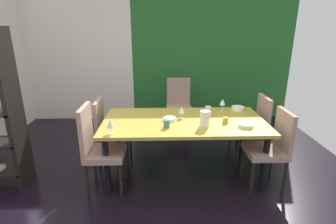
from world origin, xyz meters
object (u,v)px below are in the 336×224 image
serving_bowl_front (246,125)px  chair_right_far (254,125)px  chair_left_far (109,128)px  chair_left_near (97,145)px  wine_glass_corner (223,102)px  wine_glass_north (110,124)px  dining_table (184,125)px  cup_near_window (208,109)px  serving_bowl_rear (169,119)px  wine_glass_south (182,110)px  cup_near_shelf (208,114)px  pitcher_west (205,119)px  cup_east (167,124)px  chair_right_near (272,145)px  serving_bowl_left (238,108)px  cup_right (225,120)px  chair_head_far (179,103)px

serving_bowl_front → chair_right_far: bearing=61.5°
chair_left_far → chair_left_near: chair_left_near is taller
wine_glass_corner → wine_glass_north: (-1.41, -0.78, -0.01)m
dining_table → chair_left_near: bearing=-162.7°
cup_near_window → wine_glass_corner: bearing=18.3°
dining_table → serving_bowl_rear: serving_bowl_rear is taller
wine_glass_south → serving_bowl_front: (0.73, -0.33, -0.08)m
chair_left_near → serving_bowl_rear: bearing=110.5°
chair_left_far → cup_near_shelf: (1.34, -0.22, 0.26)m
serving_bowl_front → pitcher_west: 0.50m
chair_right_far → cup_east: bearing=114.3°
chair_right_far → wine_glass_south: (-1.05, -0.24, 0.31)m
chair_right_far → chair_right_near: (0.00, -0.64, 0.00)m
chair_left_far → wine_glass_south: chair_left_far is taller
wine_glass_north → pitcher_west: pitcher_west is taller
chair_left_far → chair_left_near: size_ratio=0.89×
wine_glass_corner → cup_near_window: (-0.21, -0.07, -0.08)m
chair_right_near → wine_glass_corner: chair_right_near is taller
chair_right_far → cup_near_window: size_ratio=11.71×
serving_bowl_rear → cup_near_shelf: cup_near_shelf is taller
serving_bowl_left → pitcher_west: (-0.58, -0.64, 0.08)m
chair_right_near → cup_near_window: size_ratio=11.75×
wine_glass_north → cup_right: wine_glass_north is taller
chair_right_far → cup_right: bearing=129.8°
chair_left_near → serving_bowl_left: 1.98m
dining_table → chair_head_far: 1.42m
dining_table → serving_bowl_front: serving_bowl_front is taller
chair_right_near → cup_near_window: 0.94m
chair_left_far → serving_bowl_rear: chair_left_far is taller
chair_left_near → wine_glass_south: (1.00, 0.40, 0.29)m
chair_left_far → cup_east: size_ratio=10.28×
wine_glass_south → wine_glass_north: 0.95m
cup_east → chair_right_near: bearing=-3.6°
serving_bowl_rear → cup_right: cup_right is taller
chair_left_far → wine_glass_south: (0.99, -0.24, 0.32)m
chair_left_near → chair_head_far: chair_left_near is taller
chair_head_far → pitcher_west: (0.18, -1.65, 0.30)m
serving_bowl_left → cup_east: (-1.02, -0.65, 0.02)m
chair_right_far → cup_near_shelf: chair_right_far is taller
chair_head_far → cup_near_shelf: chair_head_far is taller
chair_left_near → chair_right_near: bearing=90.0°
wine_glass_south → wine_glass_corner: 0.66m
chair_left_far → chair_right_near: (2.04, -0.64, 0.01)m
wine_glass_corner → cup_right: (-0.07, -0.49, -0.09)m
serving_bowl_rear → cup_near_shelf: (0.50, 0.11, 0.02)m
chair_left_far → wine_glass_corner: 1.62m
chair_head_far → serving_bowl_front: (0.67, -1.67, 0.22)m
chair_right_far → wine_glass_north: bearing=111.2°
chair_right_far → wine_glass_south: bearing=102.9°
chair_right_near → serving_bowl_rear: bearing=75.3°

